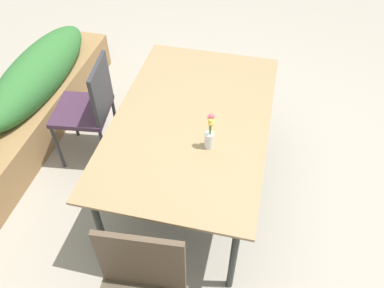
# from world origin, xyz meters

# --- Properties ---
(ground_plane) EXTENTS (12.00, 12.00, 0.00)m
(ground_plane) POSITION_xyz_m (0.00, 0.00, 0.00)
(ground_plane) COLOR gray
(dining_table) EXTENTS (1.67, 1.04, 0.77)m
(dining_table) POSITION_xyz_m (0.02, 0.04, 0.72)
(dining_table) COLOR #8C704C
(dining_table) RESTS_ON ground
(chair_far_side) EXTENTS (0.48, 0.48, 0.92)m
(chair_far_side) POSITION_xyz_m (0.23, 0.93, 0.54)
(chair_far_side) COLOR #3C2439
(chair_far_side) RESTS_ON ground
(flower_vase) EXTENTS (0.06, 0.06, 0.27)m
(flower_vase) POSITION_xyz_m (-0.22, -0.12, 0.88)
(flower_vase) COLOR silver
(flower_vase) RESTS_ON dining_table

